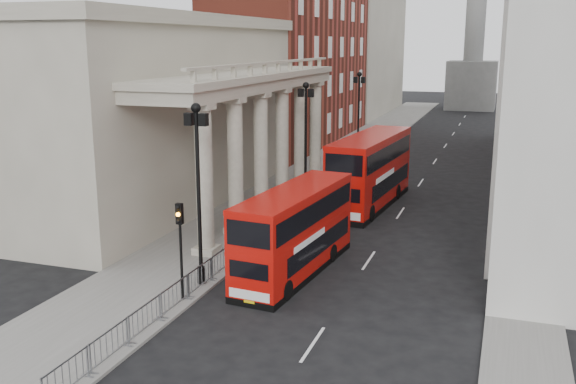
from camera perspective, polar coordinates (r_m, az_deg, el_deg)
The scene contains 19 objects.
ground at distance 26.80m, azimuth -10.40°, elevation -11.29°, with size 260.00×260.00×0.00m, color black.
sidewalk_west at distance 54.47m, azimuth 2.30°, elevation 1.56°, with size 6.00×140.00×0.12m, color slate.
sidewalk_east at distance 52.30m, azimuth 19.88°, elevation 0.29°, with size 3.00×140.00×0.12m, color slate.
kerb at distance 53.72m, azimuth 5.31°, elevation 1.36°, with size 0.20×140.00×0.14m, color slate.
portico_building at distance 45.56m, azimuth -11.23°, elevation 6.61°, with size 9.00×28.00×12.00m, color gray.
brick_building at distance 72.79m, azimuth 0.77°, elevation 13.15°, with size 9.00×32.00×22.00m, color maroon.
west_building_far at distance 103.67m, azimuth 6.45°, elevation 12.52°, with size 9.00×30.00×20.00m, color gray.
east_building at distance 53.28m, azimuth 23.69°, elevation 13.70°, with size 8.00×55.00×25.00m, color beige.
monument_column at distance 113.41m, azimuth 16.38°, elevation 15.16°, with size 8.00×8.00×54.20m.
lamp_post_south at distance 28.89m, azimuth -7.98°, elevation 0.87°, with size 1.05×0.44×8.32m.
lamp_post_mid at distance 43.53m, azimuth 1.58°, elevation 5.11°, with size 1.05×0.44×8.32m.
lamp_post_north at distance 58.88m, azimuth 6.29°, elevation 7.14°, with size 1.05×0.44×8.32m.
traffic_light at distance 27.57m, azimuth -9.57°, elevation -3.66°, with size 0.28×0.33×4.30m.
crowd_barriers at distance 28.49m, azimuth -8.88°, elevation -8.26°, with size 0.50×18.75×1.10m.
bus_near at distance 30.99m, azimuth 0.65°, elevation -3.37°, with size 3.25×9.84×4.17m.
bus_far at distance 44.12m, azimuth 7.34°, elevation 2.01°, with size 3.69×11.50×4.88m.
pedestrian_a at distance 37.68m, azimuth -7.06°, elevation -2.35°, with size 0.63×0.42×1.74m, color black.
pedestrian_b at distance 45.94m, azimuth -2.36°, elevation 0.54°, with size 0.83×0.65×1.71m, color black.
pedestrian_c at distance 42.76m, azimuth -2.30°, elevation -0.41°, with size 0.83×0.54×1.71m, color black.
Camera 1 is at (12.29, -21.13, 10.99)m, focal length 40.00 mm.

